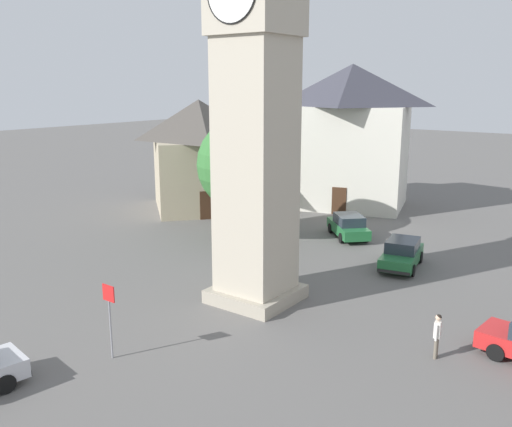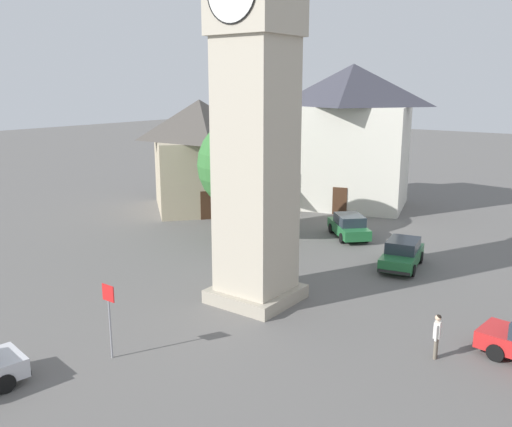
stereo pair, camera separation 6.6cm
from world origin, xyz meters
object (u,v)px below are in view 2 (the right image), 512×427
object	(u,v)px
building_corner_back	(200,154)
car_silver_kerb	(349,226)
pedestrian	(437,332)
car_blue_kerb	(402,254)
clock_tower	(256,19)
building_terrace_right	(351,135)
road_sign	(109,309)
tree	(245,164)

from	to	relation	value
building_corner_back	car_silver_kerb	bearing A→B (deg)	176.38
car_silver_kerb	pedestrian	world-z (taller)	pedestrian
building_corner_back	car_blue_kerb	bearing A→B (deg)	166.46
clock_tower	building_terrace_right	xyz separation A→B (m)	(6.02, -20.87, -6.54)
clock_tower	building_corner_back	xyz separation A→B (m)	(15.04, -12.91, -7.90)
car_silver_kerb	road_sign	xyz separation A→B (m)	(-0.55, 19.58, 1.14)
clock_tower	car_silver_kerb	world-z (taller)	clock_tower
building_terrace_right	road_sign	size ratio (longest dim) A/B	4.01
car_blue_kerb	car_silver_kerb	bearing A→B (deg)	-35.61
car_silver_kerb	pedestrian	bearing A→B (deg)	128.40
car_blue_kerb	pedestrian	xyz separation A→B (m)	(-4.93, 8.98, 0.25)
clock_tower	car_blue_kerb	world-z (taller)	clock_tower
building_terrace_right	tree	bearing A→B (deg)	86.69
clock_tower	building_terrace_right	world-z (taller)	clock_tower
clock_tower	pedestrian	xyz separation A→B (m)	(-8.51, 0.55, -11.26)
clock_tower	tree	size ratio (longest dim) A/B	2.69
car_blue_kerb	tree	world-z (taller)	tree
clock_tower	car_blue_kerb	distance (m)	14.71
tree	car_silver_kerb	bearing A→B (deg)	-142.42
pedestrian	building_terrace_right	world-z (taller)	building_terrace_right
car_silver_kerb	building_terrace_right	bearing A→B (deg)	-62.74
road_sign	building_corner_back	bearing A→B (deg)	-55.36
clock_tower	building_corner_back	distance (m)	21.34
building_corner_back	road_sign	xyz separation A→B (m)	(-14.12, 20.44, -2.47)
clock_tower	car_silver_kerb	size ratio (longest dim) A/B	5.09
building_corner_back	building_terrace_right	bearing A→B (deg)	-138.59
building_terrace_right	road_sign	distance (m)	29.10
car_blue_kerb	building_terrace_right	xyz separation A→B (m)	(9.60, -12.44, 4.97)
tree	building_corner_back	bearing A→B (deg)	-30.77
car_silver_kerb	building_corner_back	xyz separation A→B (m)	(13.56, -0.86, 3.61)
car_blue_kerb	tree	distance (m)	11.11
clock_tower	car_silver_kerb	xyz separation A→B (m)	(1.48, -12.05, -11.51)
pedestrian	tree	world-z (taller)	tree
car_silver_kerb	building_corner_back	world-z (taller)	building_corner_back
tree	clock_tower	bearing A→B (deg)	130.28
car_silver_kerb	road_sign	world-z (taller)	road_sign
clock_tower	building_terrace_right	bearing A→B (deg)	-73.91
road_sign	tree	bearing A→B (deg)	-69.36
car_blue_kerb	car_silver_kerb	xyz separation A→B (m)	(5.06, -3.63, 0.00)
car_silver_kerb	tree	bearing A→B (deg)	37.58
clock_tower	pedestrian	distance (m)	14.13
car_blue_kerb	road_sign	bearing A→B (deg)	74.22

